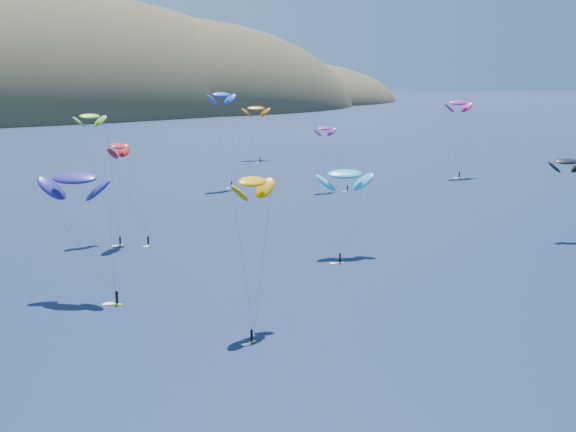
% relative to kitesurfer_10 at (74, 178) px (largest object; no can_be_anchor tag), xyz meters
% --- Properties ---
extents(kitesurfer_2, '(9.93, 11.73, 21.44)m').
position_rel_kitesurfer_10_xyz_m(kitesurfer_2, '(16.18, -26.03, 1.47)').
color(kitesurfer_2, yellow).
rests_on(kitesurfer_2, ground).
extents(kitesurfer_3, '(7.00, 13.06, 26.17)m').
position_rel_kitesurfer_10_xyz_m(kitesurfer_3, '(14.96, 37.81, 6.53)').
color(kitesurfer_3, yellow).
rests_on(kitesurfer_3, ground).
extents(kitesurfer_4, '(9.76, 7.90, 28.45)m').
position_rel_kitesurfer_10_xyz_m(kitesurfer_4, '(68.00, 84.49, 8.19)').
color(kitesurfer_4, yellow).
rests_on(kitesurfer_4, ground).
extents(kitesurfer_5, '(12.33, 11.49, 17.45)m').
position_rel_kitesurfer_10_xyz_m(kitesurfer_5, '(50.39, 0.42, -3.10)').
color(kitesurfer_5, yellow).
rests_on(kitesurfer_5, ground).
extents(kitesurfer_6, '(7.77, 8.17, 18.91)m').
position_rel_kitesurfer_10_xyz_m(kitesurfer_6, '(89.04, 63.80, -0.77)').
color(kitesurfer_6, yellow).
rests_on(kitesurfer_6, ground).
extents(kitesurfer_7, '(8.13, 13.32, 17.33)m').
position_rel_kitesurfer_10_xyz_m(kitesurfer_7, '(96.11, -12.09, -2.44)').
color(kitesurfer_7, yellow).
rests_on(kitesurfer_7, ground).
extents(kitesurfer_8, '(10.20, 8.72, 25.25)m').
position_rel_kitesurfer_10_xyz_m(kitesurfer_8, '(140.56, 66.17, 4.79)').
color(kitesurfer_8, yellow).
rests_on(kitesurfer_8, ground).
extents(kitesurfer_9, '(7.91, 11.16, 21.01)m').
position_rel_kitesurfer_10_xyz_m(kitesurfer_9, '(18.04, 30.67, 1.12)').
color(kitesurfer_9, yellow).
rests_on(kitesurfer_9, ground).
extents(kitesurfer_10, '(11.51, 16.14, 20.79)m').
position_rel_kitesurfer_10_xyz_m(kitesurfer_10, '(0.00, 0.00, 0.00)').
color(kitesurfer_10, yellow).
rests_on(kitesurfer_10, ground).
extents(kitesurfer_11, '(11.03, 15.40, 21.12)m').
position_rel_kitesurfer_10_xyz_m(kitesurfer_11, '(108.85, 137.25, 0.63)').
color(kitesurfer_11, yellow).
rests_on(kitesurfer_11, ground).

